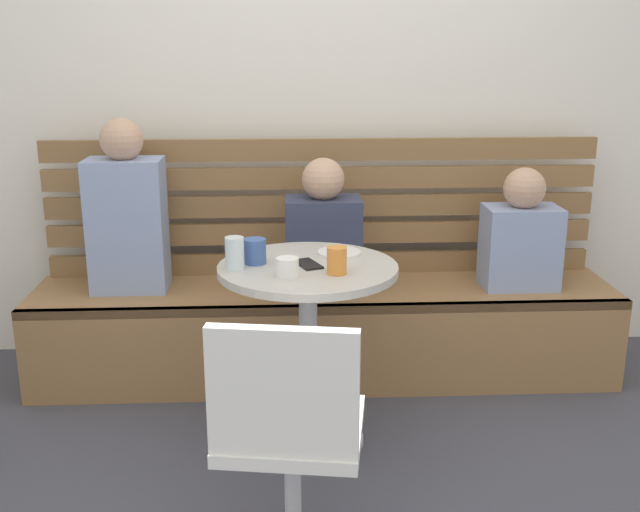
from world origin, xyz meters
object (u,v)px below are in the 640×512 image
at_px(cup_mug_blue, 255,251).
at_px(cup_glass_tall, 235,253).
at_px(person_child_left, 521,236).
at_px(person_child_middle, 323,234).
at_px(booth_bench, 325,332).
at_px(cup_ceramic_white, 288,267).
at_px(cup_tumbler_orange, 337,260).
at_px(white_chair, 289,442).
at_px(phone_on_table, 308,264).
at_px(cafe_table, 308,320).
at_px(person_adult, 127,214).
at_px(plate_small, 339,253).

bearing_deg(cup_mug_blue, cup_glass_tall, -137.06).
distance_m(person_child_left, person_child_middle, 0.91).
xyz_separation_m(booth_bench, cup_ceramic_white, (-0.18, -0.77, 0.55)).
relative_size(person_child_middle, cup_tumbler_orange, 6.14).
bearing_deg(white_chair, phone_on_table, 84.22).
xyz_separation_m(cup_tumbler_orange, phone_on_table, (-0.10, 0.11, -0.05)).
relative_size(booth_bench, cafe_table, 3.65).
bearing_deg(booth_bench, cup_glass_tall, -119.38).
height_order(booth_bench, cup_mug_blue, cup_mug_blue).
height_order(booth_bench, person_adult, person_adult).
height_order(booth_bench, person_child_middle, person_child_middle).
xyz_separation_m(cafe_table, phone_on_table, (-0.00, 0.00, 0.23)).
height_order(booth_bench, person_child_left, person_child_left).
height_order(person_child_left, plate_small, person_child_left).
bearing_deg(cup_tumbler_orange, white_chair, -104.78).
bearing_deg(plate_small, cup_tumbler_orange, -95.86).
bearing_deg(cup_ceramic_white, cup_glass_tall, 150.78).
bearing_deg(cup_glass_tall, booth_bench, 60.62).
height_order(booth_bench, cup_tumbler_orange, cup_tumbler_orange).
distance_m(cafe_table, cup_tumbler_orange, 0.31).
height_order(cup_ceramic_white, phone_on_table, cup_ceramic_white).
relative_size(person_child_left, cup_glass_tall, 4.68).
bearing_deg(person_child_left, cup_mug_blue, -154.61).
distance_m(white_chair, person_adult, 1.67).
bearing_deg(cup_tumbler_orange, phone_on_table, 132.12).
height_order(white_chair, person_child_left, person_child_left).
height_order(booth_bench, plate_small, plate_small).
relative_size(person_child_middle, phone_on_table, 4.38).
distance_m(cafe_table, cup_ceramic_white, 0.30).
height_order(cafe_table, plate_small, plate_small).
relative_size(cafe_table, cup_tumbler_orange, 7.40).
bearing_deg(cafe_table, cup_tumbler_orange, -47.94).
distance_m(cup_tumbler_orange, cup_ceramic_white, 0.18).
bearing_deg(cafe_table, cup_ceramic_white, -118.67).
relative_size(person_child_middle, cup_ceramic_white, 7.67).
bearing_deg(white_chair, cafe_table, 84.21).
xyz_separation_m(cafe_table, cup_tumbler_orange, (0.10, -0.11, 0.27)).
bearing_deg(cup_mug_blue, person_adult, 133.61).
bearing_deg(phone_on_table, person_adult, 118.35).
xyz_separation_m(booth_bench, plate_small, (0.03, -0.48, 0.52)).
relative_size(booth_bench, cup_glass_tall, 22.50).
distance_m(white_chair, plate_small, 1.02).
distance_m(cup_tumbler_orange, phone_on_table, 0.16).
distance_m(cup_mug_blue, plate_small, 0.35).
bearing_deg(cup_glass_tall, person_child_left, 26.58).
distance_m(cafe_table, plate_small, 0.30).
relative_size(cafe_table, person_child_left, 1.32).
distance_m(cup_mug_blue, cup_glass_tall, 0.10).
relative_size(booth_bench, cup_tumbler_orange, 27.00).
relative_size(person_child_middle, plate_small, 3.61).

